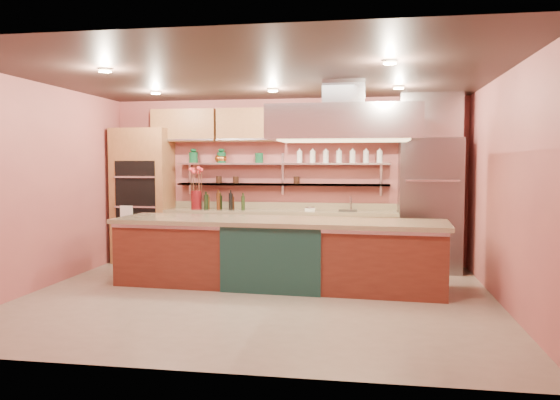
% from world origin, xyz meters
% --- Properties ---
extents(floor, '(6.00, 5.00, 0.02)m').
position_xyz_m(floor, '(0.00, 0.00, -0.01)').
color(floor, gray).
rests_on(floor, ground).
extents(ceiling, '(6.00, 5.00, 0.02)m').
position_xyz_m(ceiling, '(0.00, 0.00, 2.80)').
color(ceiling, black).
rests_on(ceiling, wall_back).
extents(wall_back, '(6.00, 0.04, 2.80)m').
position_xyz_m(wall_back, '(0.00, 2.50, 1.40)').
color(wall_back, '#A8544F').
rests_on(wall_back, floor).
extents(wall_front, '(6.00, 0.04, 2.80)m').
position_xyz_m(wall_front, '(0.00, -2.50, 1.40)').
color(wall_front, '#A8544F').
rests_on(wall_front, floor).
extents(wall_left, '(0.04, 5.00, 2.80)m').
position_xyz_m(wall_left, '(-3.00, 0.00, 1.40)').
color(wall_left, '#A8544F').
rests_on(wall_left, floor).
extents(wall_right, '(0.04, 5.00, 2.80)m').
position_xyz_m(wall_right, '(3.00, 0.00, 1.40)').
color(wall_right, '#A8544F').
rests_on(wall_right, floor).
extents(oven_stack, '(0.95, 0.64, 2.30)m').
position_xyz_m(oven_stack, '(-2.45, 2.18, 1.15)').
color(oven_stack, '#986137').
rests_on(oven_stack, floor).
extents(refrigerator, '(0.95, 0.72, 2.10)m').
position_xyz_m(refrigerator, '(2.35, 2.14, 1.05)').
color(refrigerator, slate).
rests_on(refrigerator, floor).
extents(back_counter, '(3.84, 0.64, 0.93)m').
position_xyz_m(back_counter, '(-0.05, 2.20, 0.47)').
color(back_counter, tan).
rests_on(back_counter, floor).
extents(wall_shelf_lower, '(3.60, 0.26, 0.03)m').
position_xyz_m(wall_shelf_lower, '(-0.05, 2.37, 1.35)').
color(wall_shelf_lower, silver).
rests_on(wall_shelf_lower, wall_back).
extents(wall_shelf_upper, '(3.60, 0.26, 0.03)m').
position_xyz_m(wall_shelf_upper, '(-0.05, 2.37, 1.70)').
color(wall_shelf_upper, silver).
rests_on(wall_shelf_upper, wall_back).
extents(upper_cabinets, '(4.60, 0.36, 0.55)m').
position_xyz_m(upper_cabinets, '(0.00, 2.32, 2.35)').
color(upper_cabinets, '#986137').
rests_on(upper_cabinets, wall_back).
extents(range_hood, '(2.00, 1.00, 0.45)m').
position_xyz_m(range_hood, '(1.06, 0.67, 2.25)').
color(range_hood, silver).
rests_on(range_hood, ceiling).
extents(ceiling_downlights, '(4.00, 2.80, 0.02)m').
position_xyz_m(ceiling_downlights, '(0.00, 0.20, 2.77)').
color(ceiling_downlights, '#FFE5A5').
rests_on(ceiling_downlights, ceiling).
extents(island, '(4.54, 1.22, 0.94)m').
position_xyz_m(island, '(0.16, 0.67, 0.47)').
color(island, maroon).
rests_on(island, floor).
extents(flower_vase, '(0.20, 0.20, 0.32)m').
position_xyz_m(flower_vase, '(-1.48, 2.15, 1.09)').
color(flower_vase, '#590D11').
rests_on(flower_vase, back_counter).
extents(oil_bottle_cluster, '(0.79, 0.41, 0.24)m').
position_xyz_m(oil_bottle_cluster, '(-0.98, 2.15, 1.05)').
color(oil_bottle_cluster, black).
rests_on(oil_bottle_cluster, back_counter).
extents(kitchen_scale, '(0.18, 0.15, 0.09)m').
position_xyz_m(kitchen_scale, '(0.45, 2.15, 0.97)').
color(kitchen_scale, silver).
rests_on(kitchen_scale, back_counter).
extents(bar_faucet, '(0.04, 0.04, 0.23)m').
position_xyz_m(bar_faucet, '(1.11, 2.25, 1.05)').
color(bar_faucet, silver).
rests_on(bar_faucet, back_counter).
extents(copper_kettle, '(0.24, 0.24, 0.15)m').
position_xyz_m(copper_kettle, '(-1.13, 2.37, 1.79)').
color(copper_kettle, '#BB6A2B').
rests_on(copper_kettle, wall_shelf_upper).
extents(green_canister, '(0.18, 0.18, 0.17)m').
position_xyz_m(green_canister, '(-0.44, 2.37, 1.80)').
color(green_canister, '#0F4827').
rests_on(green_canister, wall_shelf_upper).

